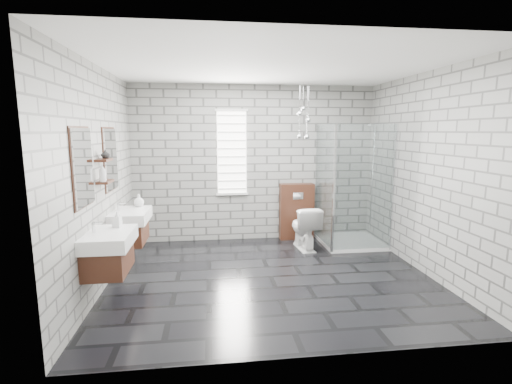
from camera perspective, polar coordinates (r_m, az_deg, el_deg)
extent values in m
cube|color=black|center=(5.08, 2.30, -12.97)|extent=(4.20, 3.60, 0.02)
cube|color=white|center=(4.76, 2.52, 18.90)|extent=(4.20, 3.60, 0.02)
cube|color=gray|center=(6.51, -0.21, 4.35)|extent=(4.20, 0.02, 2.70)
cube|color=gray|center=(2.98, 8.11, -1.76)|extent=(4.20, 0.02, 2.70)
cube|color=gray|center=(4.86, -22.99, 1.88)|extent=(0.02, 3.60, 2.70)
cube|color=gray|center=(5.49, 24.72, 2.55)|extent=(0.02, 3.60, 2.70)
cube|color=#422114|center=(4.38, -21.75, -9.56)|extent=(0.42, 0.62, 0.30)
cube|color=silver|center=(4.32, -19.18, -9.23)|extent=(0.02, 0.35, 0.01)
cube|color=white|center=(4.31, -21.61, -6.73)|extent=(0.47, 0.70, 0.15)
cylinder|color=silver|center=(4.32, -23.72, -4.98)|extent=(0.04, 0.04, 0.12)
cylinder|color=silver|center=(4.29, -23.12, -4.34)|extent=(0.10, 0.02, 0.02)
cube|color=white|center=(4.23, -25.09, 3.46)|extent=(0.03, 0.55, 0.80)
cube|color=#422114|center=(4.23, -25.25, 3.45)|extent=(0.01, 0.59, 0.84)
cube|color=#422114|center=(5.40, -18.84, -5.84)|extent=(0.42, 0.62, 0.30)
cube|color=silver|center=(5.35, -16.76, -5.53)|extent=(0.02, 0.35, 0.01)
cube|color=white|center=(5.34, -18.71, -3.51)|extent=(0.47, 0.70, 0.15)
cylinder|color=silver|center=(5.35, -20.41, -2.11)|extent=(0.04, 0.04, 0.12)
cylinder|color=silver|center=(5.33, -19.92, -1.58)|extent=(0.10, 0.02, 0.02)
cube|color=white|center=(5.28, -21.46, 4.70)|extent=(0.03, 0.55, 0.80)
cube|color=#422114|center=(5.28, -21.59, 4.70)|extent=(0.01, 0.59, 0.84)
cube|color=#422114|center=(4.79, -22.21, 1.47)|extent=(0.14, 0.30, 0.03)
cube|color=#422114|center=(4.76, -22.40, 4.57)|extent=(0.14, 0.30, 0.03)
cube|color=white|center=(6.44, -3.74, 6.06)|extent=(0.50, 0.02, 1.40)
cube|color=silver|center=(6.42, -3.81, 12.47)|extent=(0.56, 0.04, 0.04)
cube|color=silver|center=(6.51, -3.67, -0.29)|extent=(0.56, 0.04, 0.04)
cube|color=silver|center=(6.49, -3.67, 0.48)|extent=(0.48, 0.01, 0.02)
cube|color=silver|center=(6.47, -3.69, 1.71)|extent=(0.48, 0.01, 0.02)
cube|color=silver|center=(6.45, -3.70, 2.94)|extent=(0.48, 0.01, 0.02)
cube|color=silver|center=(6.44, -3.71, 4.18)|extent=(0.48, 0.01, 0.02)
cube|color=silver|center=(6.42, -3.73, 5.42)|extent=(0.48, 0.01, 0.02)
cube|color=silver|center=(6.42, -3.74, 6.67)|extent=(0.48, 0.01, 0.02)
cube|color=silver|center=(6.41, -3.75, 7.92)|extent=(0.48, 0.01, 0.02)
cube|color=silver|center=(6.41, -3.77, 9.17)|extent=(0.48, 0.01, 0.02)
cube|color=silver|center=(6.41, -3.78, 10.42)|extent=(0.48, 0.01, 0.03)
cube|color=silver|center=(6.41, -3.79, 11.67)|extent=(0.48, 0.01, 0.03)
cube|color=#422114|center=(6.67, 6.25, -2.99)|extent=(0.60, 0.20, 1.00)
cube|color=silver|center=(6.51, 6.50, -0.60)|extent=(0.18, 0.01, 0.12)
cube|color=white|center=(6.66, 14.24, -7.40)|extent=(1.00, 1.00, 0.06)
cube|color=silver|center=(6.01, 16.31, 0.47)|extent=(1.00, 0.01, 2.00)
cube|color=silver|center=(6.29, 10.45, 1.08)|extent=(0.01, 1.00, 2.00)
cube|color=silver|center=(5.83, 11.88, 0.38)|extent=(0.03, 0.03, 2.00)
cube|color=silver|center=(6.21, 20.38, 0.54)|extent=(0.03, 0.03, 2.00)
cylinder|color=silver|center=(6.80, 17.46, 2.01)|extent=(0.02, 0.02, 1.80)
cylinder|color=silver|center=(6.72, 17.22, 9.81)|extent=(0.14, 0.14, 0.02)
sphere|color=silver|center=(6.13, 6.69, 11.90)|extent=(0.09, 0.09, 0.09)
cylinder|color=silver|center=(6.15, 6.74, 14.45)|extent=(0.01, 0.01, 0.46)
sphere|color=silver|center=(6.18, 7.80, 8.38)|extent=(0.09, 0.09, 0.09)
cylinder|color=silver|center=(6.19, 7.90, 12.65)|extent=(0.01, 0.01, 0.83)
sphere|color=silver|center=(6.24, 7.24, 12.61)|extent=(0.09, 0.09, 0.09)
cylinder|color=silver|center=(6.26, 7.29, 14.73)|extent=(0.01, 0.01, 0.37)
sphere|color=silver|center=(6.23, 6.66, 8.52)|extent=(0.09, 0.09, 0.09)
cylinder|color=silver|center=(6.24, 6.75, 12.70)|extent=(0.01, 0.01, 0.82)
sphere|color=silver|center=(6.23, 8.02, 10.90)|extent=(0.09, 0.09, 0.09)
cylinder|color=silver|center=(6.25, 8.08, 13.88)|extent=(0.01, 0.01, 0.56)
imported|color=white|center=(6.17, 7.43, -5.40)|extent=(0.45, 0.73, 0.71)
imported|color=#B2B2B2|center=(4.45, -20.59, -3.94)|extent=(0.10, 0.10, 0.19)
imported|color=#B2B2B2|center=(5.56, -17.58, -1.23)|extent=(0.16, 0.16, 0.18)
imported|color=#B2B2B2|center=(4.66, -22.55, 2.74)|extent=(0.10, 0.10, 0.21)
imported|color=#B2B2B2|center=(4.81, -22.17, 5.43)|extent=(0.10, 0.10, 0.11)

